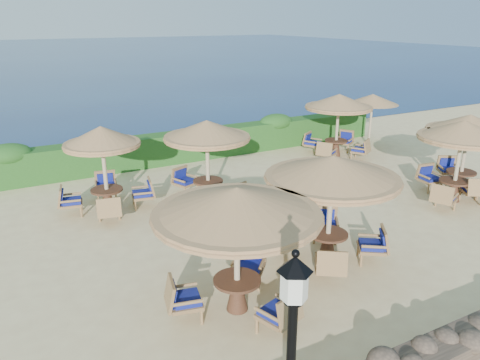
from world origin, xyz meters
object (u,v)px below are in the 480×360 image
(cafe_set_5, at_px, (338,114))
(cafe_set_6, at_px, (468,134))
(extra_parasol, at_px, (373,99))
(cafe_set_2, at_px, (461,145))
(cafe_set_3, at_px, (104,159))
(cafe_set_4, at_px, (207,141))
(cafe_set_1, at_px, (331,186))
(cafe_set_0, at_px, (237,219))

(cafe_set_5, xyz_separation_m, cafe_set_6, (0.97, -5.37, 0.17))
(extra_parasol, height_order, cafe_set_2, cafe_set_2)
(cafe_set_6, bearing_deg, cafe_set_3, 159.94)
(cafe_set_2, xyz_separation_m, cafe_set_4, (-6.94, 3.79, 0.11))
(cafe_set_1, relative_size, cafe_set_6, 1.16)
(cafe_set_4, bearing_deg, extra_parasol, 15.63)
(cafe_set_1, relative_size, cafe_set_3, 1.11)
(cafe_set_0, bearing_deg, cafe_set_6, 13.79)
(cafe_set_1, distance_m, cafe_set_6, 7.18)
(cafe_set_6, bearing_deg, cafe_set_1, -166.85)
(extra_parasol, distance_m, cafe_set_6, 6.05)
(cafe_set_1, height_order, cafe_set_3, same)
(cafe_set_2, xyz_separation_m, cafe_set_5, (0.01, 5.88, -0.07))
(cafe_set_0, bearing_deg, cafe_set_2, 12.15)
(cafe_set_1, height_order, cafe_set_2, same)
(cafe_set_3, height_order, cafe_set_4, same)
(extra_parasol, bearing_deg, cafe_set_4, -164.37)
(cafe_set_4, bearing_deg, cafe_set_6, -22.48)
(cafe_set_2, xyz_separation_m, cafe_set_6, (0.98, 0.51, 0.11))
(extra_parasol, relative_size, cafe_set_5, 0.86)
(cafe_set_2, bearing_deg, cafe_set_5, 89.92)
(extra_parasol, relative_size, cafe_set_2, 0.86)
(cafe_set_1, distance_m, cafe_set_2, 6.12)
(cafe_set_1, relative_size, cafe_set_2, 1.15)
(extra_parasol, xyz_separation_m, cafe_set_2, (-2.37, -6.40, -0.28))
(cafe_set_2, distance_m, cafe_set_5, 5.88)
(extra_parasol, xyz_separation_m, cafe_set_0, (-11.32, -8.32, -0.16))
(cafe_set_4, height_order, cafe_set_5, same)
(cafe_set_0, relative_size, cafe_set_6, 1.20)
(cafe_set_2, bearing_deg, cafe_set_6, 27.56)
(extra_parasol, bearing_deg, cafe_set_2, -110.36)
(cafe_set_1, xyz_separation_m, cafe_set_4, (-0.93, 4.91, 0.08))
(cafe_set_1, bearing_deg, extra_parasol, 41.87)
(extra_parasol, distance_m, cafe_set_1, 11.27)
(cafe_set_0, height_order, cafe_set_2, same)
(cafe_set_1, bearing_deg, cafe_set_2, 10.58)
(cafe_set_1, distance_m, cafe_set_5, 9.24)
(extra_parasol, height_order, cafe_set_5, cafe_set_5)
(cafe_set_0, distance_m, cafe_set_2, 9.15)
(cafe_set_2, bearing_deg, cafe_set_1, -169.42)
(cafe_set_1, relative_size, cafe_set_5, 1.14)
(cafe_set_1, xyz_separation_m, cafe_set_3, (-3.98, 5.64, -0.26))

